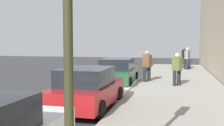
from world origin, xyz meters
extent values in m
plane|color=#333335|center=(0.00, 0.00, 0.00)|extent=(56.00, 56.00, 0.00)
cube|color=gray|center=(0.00, -3.30, 0.07)|extent=(28.00, 4.60, 0.15)
cube|color=gold|center=(0.00, 3.20, 0.00)|extent=(28.00, 0.14, 0.01)
cube|color=white|center=(-0.86, -0.70, 0.11)|extent=(6.57, 0.56, 0.22)
cylinder|color=black|center=(-3.84, 0.77, 0.32)|extent=(0.64, 0.23, 0.64)
cylinder|color=black|center=(-3.87, -0.91, 0.32)|extent=(0.64, 0.23, 0.64)
cylinder|color=black|center=(-6.39, 0.81, 0.32)|extent=(0.64, 0.23, 0.64)
cylinder|color=black|center=(-6.42, -0.87, 0.32)|extent=(0.64, 0.23, 0.64)
cube|color=maroon|center=(-5.13, -0.05, 0.59)|extent=(4.14, 1.87, 0.64)
cube|color=black|center=(-5.34, -0.04, 1.21)|extent=(2.17, 1.64, 0.60)
cylinder|color=black|center=(1.71, 0.89, 0.32)|extent=(0.64, 0.23, 0.64)
cylinder|color=black|center=(1.74, -0.79, 0.32)|extent=(0.64, 0.23, 0.64)
cylinder|color=black|center=(-0.84, 0.85, 0.32)|extent=(0.64, 0.23, 0.64)
cylinder|color=black|center=(-0.81, -0.83, 0.32)|extent=(0.64, 0.23, 0.64)
cube|color=#1E512D|center=(0.45, 0.03, 0.59)|extent=(4.14, 1.87, 0.64)
cube|color=black|center=(0.24, 0.03, 1.21)|extent=(2.16, 1.63, 0.60)
cylinder|color=black|center=(9.26, -4.28, 0.58)|extent=(0.20, 0.20, 0.85)
cylinder|color=black|center=(9.41, -3.91, 0.58)|extent=(0.20, 0.20, 0.85)
cube|color=slate|center=(9.34, -4.09, 1.36)|extent=(0.57, 0.46, 0.73)
sphere|color=beige|center=(9.34, -4.09, 1.84)|extent=(0.24, 0.24, 0.24)
cylinder|color=black|center=(0.21, -3.30, 0.55)|extent=(0.19, 0.19, 0.80)
cylinder|color=black|center=(-0.09, -3.08, 0.55)|extent=(0.19, 0.19, 0.80)
cube|color=brown|center=(0.06, -3.19, 1.29)|extent=(0.50, 0.54, 0.68)
sphere|color=beige|center=(0.06, -3.19, 1.74)|extent=(0.22, 0.22, 0.22)
cylinder|color=black|center=(10.44, -4.06, 0.58)|extent=(0.20, 0.20, 0.85)
cylinder|color=black|center=(10.56, -3.68, 0.58)|extent=(0.20, 0.20, 0.85)
cube|color=black|center=(10.50, -3.87, 1.37)|extent=(0.56, 0.44, 0.73)
sphere|color=brown|center=(10.50, -3.87, 1.85)|extent=(0.24, 0.24, 0.24)
cylinder|color=black|center=(1.40, -1.62, 0.57)|extent=(0.19, 0.19, 0.83)
cylinder|color=black|center=(1.07, -1.41, 0.57)|extent=(0.19, 0.19, 0.83)
cube|color=brown|center=(1.24, -1.52, 1.34)|extent=(0.50, 0.57, 0.71)
sphere|color=tan|center=(1.24, -1.52, 1.81)|extent=(0.23, 0.23, 0.23)
cylinder|color=#2D2D19|center=(-11.10, -1.78, 2.12)|extent=(0.12, 0.12, 3.94)
cube|color=#191E38|center=(8.89, -4.04, 0.39)|extent=(0.34, 0.22, 0.48)
cylinder|color=#4C4C4C|center=(8.89, -4.04, 0.81)|extent=(0.03, 0.03, 0.36)
camera|label=1|loc=(-14.20, -3.07, 2.40)|focal=42.91mm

